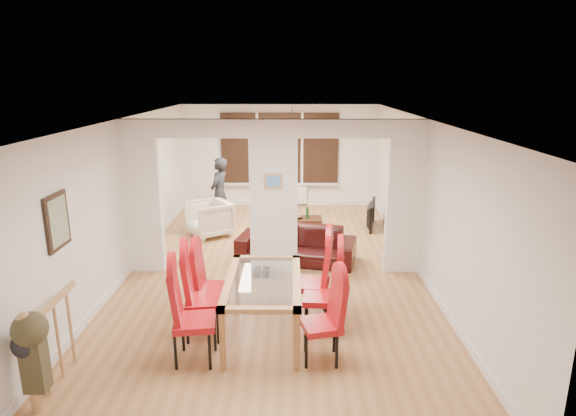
{
  "coord_description": "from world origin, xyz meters",
  "views": [
    {
      "loc": [
        0.3,
        -7.82,
        3.24
      ],
      "look_at": [
        0.24,
        0.6,
        0.96
      ],
      "focal_mm": 30.0,
      "sensor_mm": 36.0,
      "label": 1
    }
  ],
  "objects_px": {
    "dining_chair_la": "(194,315)",
    "television": "(367,214)",
    "person": "(220,193)",
    "dining_table": "(264,307)",
    "dining_chair_rc": "(312,278)",
    "coffee_table": "(299,223)",
    "dining_chair_rb": "(322,291)",
    "dining_chair_lc": "(212,283)",
    "bottle": "(307,212)",
    "armchair": "(209,219)",
    "dining_chair_lb": "(204,295)",
    "sofa": "(296,244)",
    "dining_chair_ra": "(321,319)",
    "bowl": "(298,217)"
  },
  "relations": [
    {
      "from": "dining_chair_la",
      "to": "television",
      "type": "bearing_deg",
      "value": 53.75
    },
    {
      "from": "dining_chair_la",
      "to": "person",
      "type": "height_order",
      "value": "person"
    },
    {
      "from": "dining_table",
      "to": "dining_chair_rc",
      "type": "relative_size",
      "value": 1.42
    },
    {
      "from": "dining_chair_la",
      "to": "coffee_table",
      "type": "height_order",
      "value": "dining_chair_la"
    },
    {
      "from": "dining_chair_rb",
      "to": "dining_chair_rc",
      "type": "bearing_deg",
      "value": 111.34
    },
    {
      "from": "dining_chair_lc",
      "to": "bottle",
      "type": "height_order",
      "value": "dining_chair_lc"
    },
    {
      "from": "armchair",
      "to": "dining_chair_lb",
      "type": "bearing_deg",
      "value": -24.97
    },
    {
      "from": "dining_chair_rb",
      "to": "bottle",
      "type": "distance_m",
      "value": 4.53
    },
    {
      "from": "dining_chair_rc",
      "to": "sofa",
      "type": "distance_m",
      "value": 2.21
    },
    {
      "from": "dining_chair_lb",
      "to": "dining_chair_lc",
      "type": "height_order",
      "value": "dining_chair_lb"
    },
    {
      "from": "dining_chair_lb",
      "to": "sofa",
      "type": "xyz_separation_m",
      "value": [
        1.2,
        2.69,
        -0.27
      ]
    },
    {
      "from": "dining_chair_ra",
      "to": "sofa",
      "type": "relative_size",
      "value": 0.5
    },
    {
      "from": "dining_chair_la",
      "to": "sofa",
      "type": "distance_m",
      "value": 3.48
    },
    {
      "from": "dining_chair_ra",
      "to": "television",
      "type": "bearing_deg",
      "value": 61.39
    },
    {
      "from": "armchair",
      "to": "television",
      "type": "distance_m",
      "value": 3.49
    },
    {
      "from": "person",
      "to": "television",
      "type": "xyz_separation_m",
      "value": [
        3.29,
        0.02,
        -0.49
      ]
    },
    {
      "from": "dining_chair_lb",
      "to": "television",
      "type": "bearing_deg",
      "value": 52.31
    },
    {
      "from": "dining_chair_rc",
      "to": "sofa",
      "type": "xyz_separation_m",
      "value": [
        -0.19,
        2.19,
        -0.28
      ]
    },
    {
      "from": "dining_chair_rb",
      "to": "coffee_table",
      "type": "height_order",
      "value": "dining_chair_rb"
    },
    {
      "from": "bowl",
      "to": "dining_chair_rb",
      "type": "bearing_deg",
      "value": -86.93
    },
    {
      "from": "dining_chair_ra",
      "to": "television",
      "type": "height_order",
      "value": "dining_chair_ra"
    },
    {
      "from": "dining_chair_rc",
      "to": "coffee_table",
      "type": "distance_m",
      "value": 4.18
    },
    {
      "from": "dining_chair_rb",
      "to": "person",
      "type": "bearing_deg",
      "value": 118.78
    },
    {
      "from": "dining_chair_la",
      "to": "dining_chair_rb",
      "type": "xyz_separation_m",
      "value": [
        1.51,
        0.66,
        -0.0
      ]
    },
    {
      "from": "sofa",
      "to": "bottle",
      "type": "bearing_deg",
      "value": 95.59
    },
    {
      "from": "dining_chair_lb",
      "to": "person",
      "type": "xyz_separation_m",
      "value": [
        -0.48,
        4.71,
        0.2
      ]
    },
    {
      "from": "sofa",
      "to": "bottle",
      "type": "height_order",
      "value": "sofa"
    },
    {
      "from": "coffee_table",
      "to": "dining_table",
      "type": "bearing_deg",
      "value": -96.44
    },
    {
      "from": "dining_chair_lb",
      "to": "coffee_table",
      "type": "xyz_separation_m",
      "value": [
        1.27,
        4.66,
        -0.47
      ]
    },
    {
      "from": "armchair",
      "to": "dining_chair_rc",
      "type": "bearing_deg",
      "value": -4.48
    },
    {
      "from": "dining_chair_la",
      "to": "bottle",
      "type": "xyz_separation_m",
      "value": [
        1.48,
        5.19,
        -0.22
      ]
    },
    {
      "from": "dining_chair_lc",
      "to": "television",
      "type": "xyz_separation_m",
      "value": [
        2.8,
        4.22,
        -0.22
      ]
    },
    {
      "from": "television",
      "to": "bowl",
      "type": "xyz_separation_m",
      "value": [
        -1.55,
        -0.11,
        -0.04
      ]
    },
    {
      "from": "dining_table",
      "to": "bowl",
      "type": "distance_m",
      "value": 4.62
    },
    {
      "from": "sofa",
      "to": "person",
      "type": "bearing_deg",
      "value": 143.0
    },
    {
      "from": "dining_table",
      "to": "dining_chair_lb",
      "type": "bearing_deg",
      "value": -177.17
    },
    {
      "from": "dining_chair_rc",
      "to": "dining_table",
      "type": "bearing_deg",
      "value": -134.26
    },
    {
      "from": "dining_table",
      "to": "coffee_table",
      "type": "height_order",
      "value": "dining_table"
    },
    {
      "from": "dining_chair_ra",
      "to": "sofa",
      "type": "xyz_separation_m",
      "value": [
        -0.26,
        3.23,
        -0.23
      ]
    },
    {
      "from": "dining_chair_la",
      "to": "bottle",
      "type": "height_order",
      "value": "dining_chair_la"
    },
    {
      "from": "dining_chair_la",
      "to": "dining_chair_ra",
      "type": "height_order",
      "value": "dining_chair_la"
    },
    {
      "from": "dining_table",
      "to": "bowl",
      "type": "height_order",
      "value": "dining_table"
    },
    {
      "from": "armchair",
      "to": "coffee_table",
      "type": "height_order",
      "value": "armchair"
    },
    {
      "from": "dining_chair_rc",
      "to": "bowl",
      "type": "height_order",
      "value": "dining_chair_rc"
    },
    {
      "from": "coffee_table",
      "to": "bowl",
      "type": "relative_size",
      "value": 4.71
    },
    {
      "from": "dining_chair_la",
      "to": "dining_chair_rc",
      "type": "height_order",
      "value": "dining_chair_rc"
    },
    {
      "from": "coffee_table",
      "to": "bowl",
      "type": "xyz_separation_m",
      "value": [
        -0.02,
        -0.03,
        0.14
      ]
    },
    {
      "from": "dining_chair_ra",
      "to": "dining_table",
      "type": "bearing_deg",
      "value": 126.58
    },
    {
      "from": "dining_chair_rb",
      "to": "dining_chair_lb",
      "type": "bearing_deg",
      "value": -170.29
    },
    {
      "from": "dining_chair_ra",
      "to": "person",
      "type": "bearing_deg",
      "value": 95.99
    }
  ]
}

